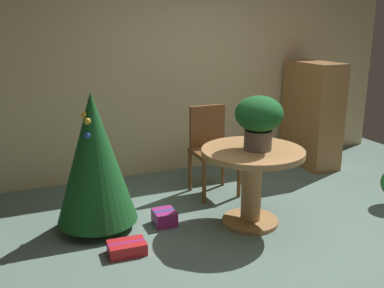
% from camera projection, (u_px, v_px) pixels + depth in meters
% --- Properties ---
extents(ground_plane, '(6.60, 6.60, 0.00)m').
position_uv_depth(ground_plane, '(280.00, 238.00, 3.93)').
color(ground_plane, slate).
extents(back_wall_panel, '(6.00, 0.10, 2.60)m').
position_uv_depth(back_wall_panel, '(187.00, 70.00, 5.53)').
color(back_wall_panel, beige).
rests_on(back_wall_panel, ground_plane).
extents(round_dining_table, '(0.96, 0.96, 0.75)m').
position_uv_depth(round_dining_table, '(252.00, 172.00, 4.10)').
color(round_dining_table, '#B27F4C').
rests_on(round_dining_table, ground_plane).
extents(flower_vase, '(0.44, 0.44, 0.50)m').
position_uv_depth(flower_vase, '(259.00, 118.00, 3.95)').
color(flower_vase, '#665B51').
rests_on(flower_vase, round_dining_table).
extents(wooden_chair_far, '(0.47, 0.44, 0.99)m').
position_uv_depth(wooden_chair_far, '(211.00, 144.00, 4.88)').
color(wooden_chair_far, brown).
rests_on(wooden_chair_far, ground_plane).
extents(holiday_tree, '(0.74, 0.74, 1.30)m').
position_uv_depth(holiday_tree, '(94.00, 158.00, 3.96)').
color(holiday_tree, brown).
rests_on(holiday_tree, ground_plane).
extents(gift_box_red, '(0.32, 0.22, 0.11)m').
position_uv_depth(gift_box_red, '(127.00, 248.00, 3.67)').
color(gift_box_red, red).
rests_on(gift_box_red, ground_plane).
extents(gift_box_purple, '(0.21, 0.22, 0.14)m').
position_uv_depth(gift_box_purple, '(164.00, 218.00, 4.19)').
color(gift_box_purple, '#9E287A').
rests_on(gift_box_purple, ground_plane).
extents(wooden_cabinet, '(0.44, 0.82, 1.39)m').
position_uv_depth(wooden_cabinet, '(312.00, 114.00, 5.82)').
color(wooden_cabinet, '#9E6B3D').
rests_on(wooden_cabinet, ground_plane).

